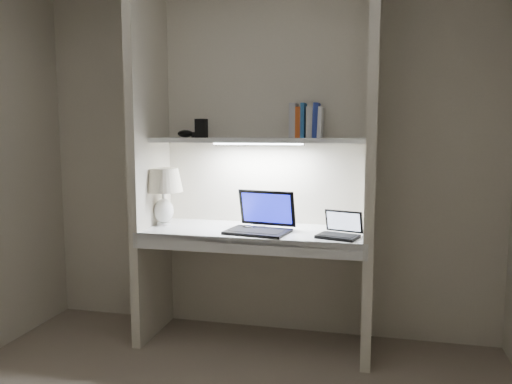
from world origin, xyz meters
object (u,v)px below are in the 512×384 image
(laptop_netbook, at_px, (340,231))
(speaker, at_px, (263,214))
(book_row, at_px, (306,122))
(table_lamp, at_px, (163,187))
(laptop_main, at_px, (261,222))

(laptop_netbook, xyz_separation_m, speaker, (-0.54, 0.28, 0.04))
(speaker, bearing_deg, book_row, 24.89)
(table_lamp, xyz_separation_m, laptop_netbook, (1.20, -0.12, -0.23))
(laptop_main, distance_m, book_row, 0.73)
(table_lamp, relative_size, speaker, 2.60)
(laptop_main, bearing_deg, table_lamp, -175.56)
(table_lamp, height_order, laptop_main, table_lamp)
(book_row, bearing_deg, table_lamp, -169.49)
(laptop_netbook, height_order, speaker, laptop_netbook)
(laptop_main, height_order, speaker, laptop_main)
(laptop_main, relative_size, book_row, 1.89)
(speaker, bearing_deg, laptop_main, -57.14)
(laptop_main, relative_size, speaker, 2.88)
(speaker, bearing_deg, table_lamp, -142.82)
(laptop_main, distance_m, speaker, 0.23)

